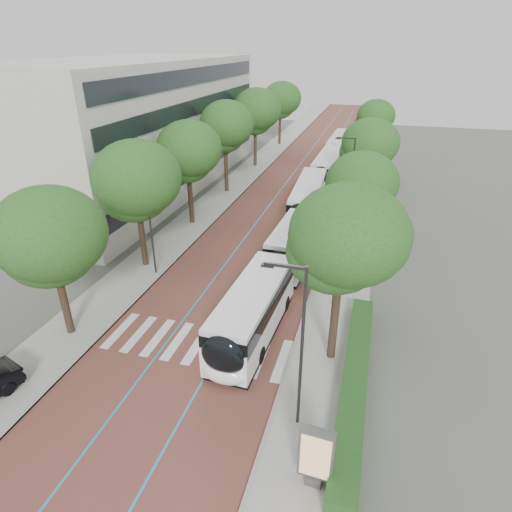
% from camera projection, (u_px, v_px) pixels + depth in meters
% --- Properties ---
extents(ground, '(160.00, 160.00, 0.00)m').
position_uv_depth(ground, '(187.00, 355.00, 23.74)').
color(ground, '#51544C').
rests_on(ground, ground).
extents(road, '(11.00, 140.00, 0.02)m').
position_uv_depth(road, '(308.00, 170.00, 58.13)').
color(road, brown).
rests_on(road, ground).
extents(sidewalk_left, '(4.00, 140.00, 0.12)m').
position_uv_depth(sidewalk_left, '(255.00, 166.00, 59.94)').
color(sidewalk_left, '#97958F').
rests_on(sidewalk_left, ground).
extents(sidewalk_right, '(4.00, 140.00, 0.12)m').
position_uv_depth(sidewalk_right, '(365.00, 174.00, 56.28)').
color(sidewalk_right, '#97958F').
rests_on(sidewalk_right, ground).
extents(kerb_left, '(0.20, 140.00, 0.14)m').
position_uv_depth(kerb_left, '(268.00, 167.00, 59.48)').
color(kerb_left, gray).
rests_on(kerb_left, ground).
extents(kerb_right, '(0.20, 140.00, 0.14)m').
position_uv_depth(kerb_right, '(350.00, 173.00, 56.74)').
color(kerb_right, gray).
rests_on(kerb_right, ground).
extents(zebra_crossing, '(10.55, 3.60, 0.01)m').
position_uv_depth(zebra_crossing, '(197.00, 345.00, 24.54)').
color(zebra_crossing, silver).
rests_on(zebra_crossing, ground).
extents(lane_line_left, '(0.12, 126.00, 0.01)m').
position_uv_depth(lane_line_left, '(297.00, 169.00, 58.52)').
color(lane_line_left, teal).
rests_on(lane_line_left, road).
extents(lane_line_right, '(0.12, 126.00, 0.01)m').
position_uv_depth(lane_line_right, '(320.00, 171.00, 57.74)').
color(lane_line_right, teal).
rests_on(lane_line_right, road).
extents(office_building, '(18.11, 40.00, 14.00)m').
position_uv_depth(office_building, '(127.00, 125.00, 49.44)').
color(office_building, '#B5B3A8').
rests_on(office_building, ground).
extents(hedge, '(1.20, 14.00, 0.80)m').
position_uv_depth(hedge, '(355.00, 380.00, 21.28)').
color(hedge, '#173C14').
rests_on(hedge, sidewalk_right).
extents(streetlight_near, '(1.82, 0.20, 8.00)m').
position_uv_depth(streetlight_near, '(298.00, 337.00, 17.38)').
color(streetlight_near, '#2B2C2E').
rests_on(streetlight_near, sidewalk_right).
extents(streetlight_far, '(1.82, 0.20, 8.00)m').
position_uv_depth(streetlight_far, '(350.00, 174.00, 38.88)').
color(streetlight_far, '#2B2C2E').
rests_on(streetlight_far, sidewalk_right).
extents(lamp_post_left, '(0.14, 0.14, 8.00)m').
position_uv_depth(lamp_post_left, '(150.00, 223.00, 30.27)').
color(lamp_post_left, '#2B2C2E').
rests_on(lamp_post_left, sidewalk_left).
extents(trees_left, '(6.44, 61.09, 9.78)m').
position_uv_depth(trees_left, '(219.00, 137.00, 44.99)').
color(trees_left, black).
rests_on(trees_left, ground).
extents(trees_right, '(5.75, 47.37, 9.36)m').
position_uv_depth(trees_right, '(363.00, 164.00, 36.55)').
color(trees_right, black).
rests_on(trees_right, ground).
extents(lead_bus, '(3.34, 18.49, 3.20)m').
position_uv_depth(lead_bus, '(272.00, 280.00, 27.99)').
color(lead_bus, black).
rests_on(lead_bus, ground).
extents(bus_queued_0, '(3.06, 12.50, 3.20)m').
position_uv_depth(bus_queued_0, '(308.00, 200.00, 42.23)').
color(bus_queued_0, white).
rests_on(bus_queued_0, ground).
extents(bus_queued_1, '(2.80, 12.45, 3.20)m').
position_uv_depth(bus_queued_1, '(327.00, 168.00, 53.06)').
color(bus_queued_1, white).
rests_on(bus_queued_1, ground).
extents(bus_queued_2, '(2.81, 12.45, 3.20)m').
position_uv_depth(bus_queued_2, '(339.00, 147.00, 63.62)').
color(bus_queued_2, white).
rests_on(bus_queued_2, ground).
extents(ad_panel, '(1.37, 0.56, 2.81)m').
position_uv_depth(ad_panel, '(316.00, 456.00, 16.11)').
color(ad_panel, '#59595B').
rests_on(ad_panel, sidewalk_right).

